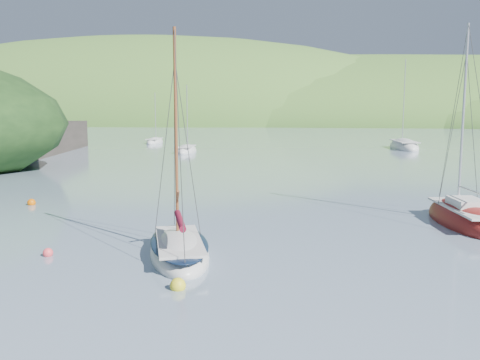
# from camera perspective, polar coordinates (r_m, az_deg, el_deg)

# --- Properties ---
(ground) EXTENTS (700.00, 700.00, 0.00)m
(ground) POSITION_cam_1_polar(r_m,az_deg,el_deg) (19.84, -8.66, -8.82)
(ground) COLOR slate
(ground) RESTS_ON ground
(shoreline_hills) EXTENTS (690.00, 135.00, 56.00)m
(shoreline_hills) POSITION_cam_1_polar(r_m,az_deg,el_deg) (191.20, 4.55, 6.32)
(shoreline_hills) COLOR #3C6928
(shoreline_hills) RESTS_ON ground
(daysailer_white) EXTENTS (4.08, 6.40, 9.23)m
(daysailer_white) POSITION_cam_1_polar(r_m,az_deg,el_deg) (20.64, -6.51, -7.50)
(daysailer_white) COLOR silver
(daysailer_white) RESTS_ON ground
(sloop_red) EXTENTS (3.49, 7.31, 10.38)m
(sloop_red) POSITION_cam_1_polar(r_m,az_deg,el_deg) (28.02, 22.82, -3.95)
(sloop_red) COLOR maroon
(sloop_red) RESTS_ON ground
(distant_sloop_a) EXTENTS (2.59, 6.29, 8.79)m
(distant_sloop_a) POSITION_cam_1_polar(r_m,az_deg,el_deg) (64.95, -5.73, 3.10)
(distant_sloop_a) COLOR silver
(distant_sloop_a) RESTS_ON ground
(distant_sloop_b) EXTENTS (4.00, 9.11, 12.61)m
(distant_sloop_b) POSITION_cam_1_polar(r_m,az_deg,el_deg) (72.92, 17.09, 3.36)
(distant_sloop_b) COLOR silver
(distant_sloop_b) RESTS_ON ground
(distant_sloop_c) EXTENTS (2.29, 5.81, 8.16)m
(distant_sloop_c) POSITION_cam_1_polar(r_m,az_deg,el_deg) (80.97, -9.08, 4.01)
(distant_sloop_c) COLOR silver
(distant_sloop_c) RESTS_ON ground
(mooring_buoys) EXTENTS (24.33, 13.40, 0.50)m
(mooring_buoys) POSITION_cam_1_polar(r_m,az_deg,el_deg) (23.31, -4.88, -5.90)
(mooring_buoys) COLOR yellow
(mooring_buoys) RESTS_ON ground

